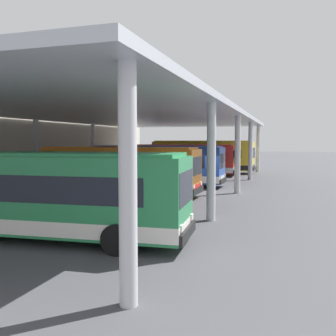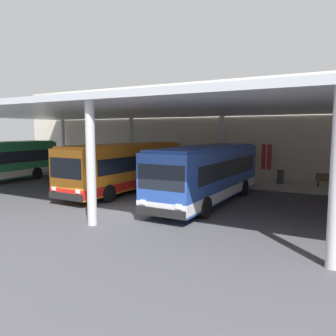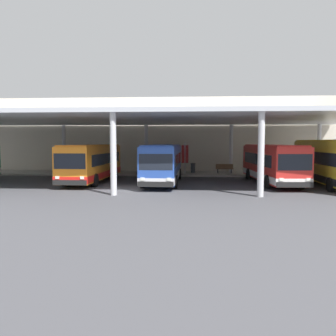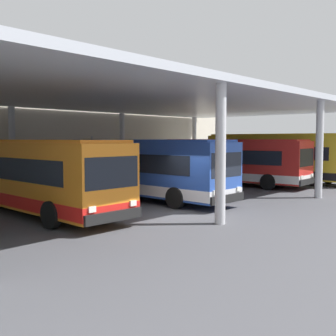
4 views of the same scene
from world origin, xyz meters
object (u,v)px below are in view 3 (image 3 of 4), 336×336
at_px(bus_middle_bay, 163,163).
at_px(trash_bin, 193,168).
at_px(banner_sign, 185,156).
at_px(bus_departing, 331,162).
at_px(bench_waiting, 224,168).
at_px(bus_far_bay, 272,163).
at_px(bus_second_bay, 92,162).

relative_size(bus_middle_bay, trash_bin, 10.78).
relative_size(bus_middle_bay, banner_sign, 3.30).
bearing_deg(bus_departing, trash_bin, 140.80).
bearing_deg(trash_bin, bench_waiting, -3.07).
height_order(bus_departing, trash_bin, bus_departing).
bearing_deg(bus_far_bay, bus_middle_bay, -177.59).
bearing_deg(banner_sign, bench_waiting, 12.09).
relative_size(bus_far_bay, banner_sign, 3.33).
bearing_deg(bus_departing, bus_far_bay, 164.43).
bearing_deg(trash_bin, bus_middle_bay, -107.82).
relative_size(bus_second_bay, bus_middle_bay, 1.00).
bearing_deg(bus_second_bay, bus_far_bay, -0.60).
height_order(bus_middle_bay, banner_sign, banner_sign).
relative_size(bus_second_bay, bench_waiting, 5.88).
relative_size(bench_waiting, trash_bin, 1.84).
relative_size(bus_departing, trash_bin, 11.61).
relative_size(bus_far_bay, trash_bin, 10.88).
xyz_separation_m(bus_second_bay, banner_sign, (7.79, 6.27, 0.32)).
height_order(bus_far_bay, bench_waiting, bus_far_bay).
bearing_deg(bus_second_bay, bus_middle_bay, -5.00).
bearing_deg(bus_middle_bay, bench_waiting, 52.99).
distance_m(bus_departing, trash_bin, 13.73).
xyz_separation_m(bus_departing, banner_sign, (-11.43, 7.60, 0.14)).
xyz_separation_m(bus_middle_bay, bench_waiting, (5.79, 7.68, -0.99)).
bearing_deg(bus_middle_bay, bus_departing, -3.45).
relative_size(bus_middle_bay, bus_far_bay, 0.99).
relative_size(bus_second_bay, trash_bin, 10.79).
bearing_deg(bus_second_bay, banner_sign, 38.83).
xyz_separation_m(bus_second_bay, bus_middle_bay, (6.10, -0.53, 0.00)).
distance_m(bus_middle_bay, bench_waiting, 9.67).
xyz_separation_m(bus_middle_bay, bus_far_bay, (8.93, 0.38, 0.00)).
bearing_deg(bus_middle_bay, trash_bin, 72.18).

